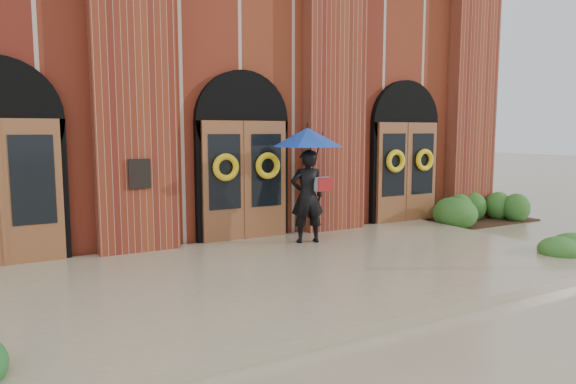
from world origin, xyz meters
TOP-DOWN VIEW (x-y plane):
  - ground at (0.00, 0.00)m, footprint 90.00×90.00m
  - landing at (0.00, 0.15)m, footprint 10.00×5.30m
  - church_building at (0.00, 8.78)m, footprint 16.20×12.53m
  - man_with_umbrella at (0.96, 1.75)m, footprint 1.80×1.80m
  - hedge_wall_right at (6.71, 2.20)m, footprint 2.86×1.14m

SIDE VIEW (x-z plane):
  - ground at x=0.00m, z-range 0.00..0.00m
  - landing at x=0.00m, z-range 0.00..0.15m
  - hedge_wall_right at x=6.71m, z-range 0.00..0.73m
  - man_with_umbrella at x=0.96m, z-range 0.62..2.97m
  - church_building at x=0.00m, z-range 0.00..7.00m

